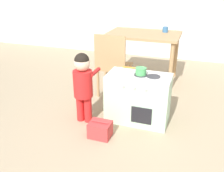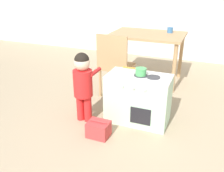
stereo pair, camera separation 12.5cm
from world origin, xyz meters
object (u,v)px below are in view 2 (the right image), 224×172
Objects in this scene: toy_pot at (140,71)px; dining_table at (147,40)px; play_kitchen at (138,99)px; child_figure at (83,80)px; dining_chair_near at (115,64)px; toy_basket at (99,129)px; cup_on_table at (170,30)px.

dining_table is at bearing 101.58° from toy_pot.
play_kitchen is 1.35m from dining_table.
play_kitchen is at bearing -78.95° from dining_table.
child_figure is 0.76m from dining_chair_near.
toy_pot is at bearing 2.23° from play_kitchen.
child_figure reaches higher than toy_pot.
toy_basket is 0.26× the size of dining_chair_near.
cup_on_table is (0.04, 1.47, 0.19)m from toy_pot.
play_kitchen is at bearing 58.27° from toy_basket.
child_figure is at bearing -102.26° from dining_table.
play_kitchen is at bearing -92.07° from cup_on_table.
toy_pot is at bearing -78.42° from dining_table.
dining_chair_near is at bearing 83.60° from child_figure.
dining_chair_near is (-0.49, 0.53, 0.19)m from play_kitchen.
play_kitchen is 0.86× the size of child_figure.
play_kitchen reaches higher than toy_basket.
toy_basket is 2.08m from cup_on_table.
cup_on_table reaches higher than play_kitchen.
child_figure is at bearing -159.55° from toy_pot.
cup_on_table is at bearing 87.93° from play_kitchen.
dining_chair_near is (-0.21, 0.99, 0.38)m from toy_basket.
play_kitchen is 8.08× the size of cup_on_table.
cup_on_table reaches higher than child_figure.
toy_basket is at bearing -91.13° from dining_table.
toy_basket is at bearing -78.26° from dining_chair_near.
toy_basket is 1.83m from dining_table.
cup_on_table is at bearing 59.82° from dining_chair_near.
cup_on_table reaches higher than toy_pot.
dining_table is 0.39m from cup_on_table.
dining_table is (0.32, 1.50, 0.16)m from child_figure.
toy_pot is 0.30× the size of dining_chair_near.
cup_on_table is (0.05, 1.47, 0.52)m from play_kitchen.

